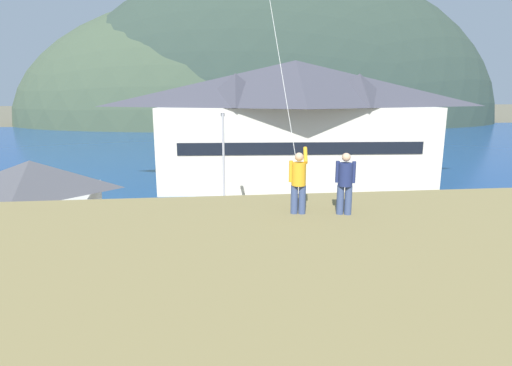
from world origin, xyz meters
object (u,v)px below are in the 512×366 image
(person_companion, at_px, (345,182))
(parked_car_front_row_end, at_px, (165,230))
(parking_light_pole, at_px, (224,161))
(moored_boat_outer_mooring, at_px, (231,156))
(parked_car_front_row_silver, at_px, (403,221))
(wharf_dock, at_px, (207,161))
(harbor_lodge, at_px, (295,120))
(storage_shed_near_lot, at_px, (35,209))
(person_kite_flyer, at_px, (299,181))
(moored_boat_wharfside, at_px, (181,154))
(parked_car_mid_row_far, at_px, (486,250))
(parked_car_mid_row_center, at_px, (383,250))

(person_companion, bearing_deg, parked_car_front_row_end, 116.08)
(parking_light_pole, bearing_deg, person_companion, -81.19)
(moored_boat_outer_mooring, bearing_deg, parked_car_front_row_silver, -73.54)
(moored_boat_outer_mooring, height_order, parked_car_front_row_silver, moored_boat_outer_mooring)
(parking_light_pole, bearing_deg, wharf_dock, 92.99)
(parking_light_pole, distance_m, person_companion, 18.06)
(parked_car_front_row_silver, bearing_deg, harbor_lodge, 103.48)
(wharf_dock, xyz_separation_m, moored_boat_outer_mooring, (3.34, 1.68, 0.37))
(storage_shed_near_lot, relative_size, moored_boat_outer_mooring, 1.12)
(parked_car_front_row_end, xyz_separation_m, person_kite_flyer, (5.22, -13.04, 5.70))
(moored_boat_wharfside, height_order, parked_car_front_row_silver, moored_boat_wharfside)
(parked_car_front_row_silver, distance_m, parked_car_mid_row_far, 5.65)
(moored_boat_wharfside, xyz_separation_m, parked_car_mid_row_far, (18.38, -39.64, 0.34))
(moored_boat_outer_mooring, relative_size, parked_car_front_row_silver, 1.53)
(storage_shed_near_lot, distance_m, person_kite_flyer, 17.38)
(person_companion, bearing_deg, parked_car_mid_row_center, 58.90)
(person_kite_flyer, bearing_deg, parked_car_front_row_silver, 53.09)
(moored_boat_outer_mooring, height_order, parked_car_front_row_end, moored_boat_outer_mooring)
(parked_car_mid_row_center, bearing_deg, person_kite_flyer, -127.55)
(harbor_lodge, relative_size, moored_boat_wharfside, 3.48)
(parked_car_front_row_silver, bearing_deg, parked_car_front_row_end, -179.50)
(moored_boat_wharfside, height_order, moored_boat_outer_mooring, same)
(person_companion, bearing_deg, moored_boat_outer_mooring, 90.95)
(parked_car_mid_row_far, xyz_separation_m, parking_light_pole, (-13.40, 9.60, 3.43))
(parked_car_mid_row_center, height_order, parked_car_mid_row_far, same)
(harbor_lodge, xyz_separation_m, parked_car_front_row_end, (-11.25, -16.29, -5.43))
(moored_boat_wharfside, bearing_deg, person_kite_flyer, -82.25)
(harbor_lodge, distance_m, parked_car_front_row_silver, 17.48)
(moored_boat_outer_mooring, height_order, person_kite_flyer, person_kite_flyer)
(person_kite_flyer, bearing_deg, parking_light_pole, 94.83)
(storage_shed_near_lot, distance_m, parking_light_pole, 12.05)
(moored_boat_outer_mooring, bearing_deg, parking_light_pole, -94.17)
(harbor_lodge, distance_m, parking_light_pole, 14.16)
(parked_car_front_row_end, bearing_deg, wharf_dock, 85.45)
(parked_car_front_row_silver, xyz_separation_m, parking_light_pole, (-11.37, 4.32, 3.43))
(person_kite_flyer, bearing_deg, moored_boat_wharfside, 97.75)
(parked_car_front_row_end, height_order, person_kite_flyer, person_kite_flyer)
(moored_boat_outer_mooring, relative_size, person_companion, 3.78)
(parked_car_mid_row_far, height_order, person_companion, person_companion)
(parked_car_mid_row_center, distance_m, person_kite_flyer, 12.08)
(storage_shed_near_lot, xyz_separation_m, parked_car_front_row_end, (6.82, 1.12, -1.85))
(storage_shed_near_lot, relative_size, person_kite_flyer, 3.95)
(parking_light_pole, relative_size, person_companion, 4.42)
(harbor_lodge, xyz_separation_m, parking_light_pole, (-7.50, -11.84, -2.00))
(storage_shed_near_lot, height_order, person_kite_flyer, person_kite_flyer)
(person_kite_flyer, bearing_deg, person_companion, -9.90)
(storage_shed_near_lot, xyz_separation_m, parked_car_mid_row_center, (18.54, -3.48, -1.85))
(parking_light_pole, height_order, person_kite_flyer, parking_light_pole)
(parked_car_mid_row_far, bearing_deg, parked_car_front_row_end, 163.29)
(wharf_dock, distance_m, parked_car_front_row_silver, 32.64)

